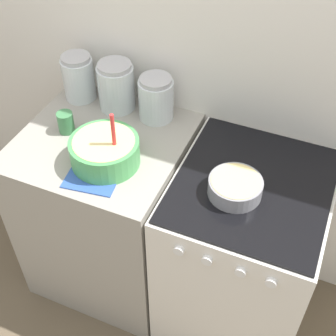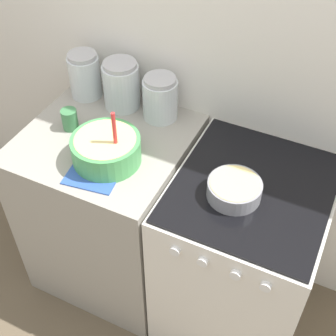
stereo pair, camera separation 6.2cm
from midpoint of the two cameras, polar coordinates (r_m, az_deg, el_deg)
name	(u,v)px [view 2 (the right image)]	position (r m, az deg, el deg)	size (l,w,h in m)	color
wall_back	(216,60)	(2.02, 6.75, 12.96)	(4.41, 0.05, 2.40)	white
countertop_cabinet	(113,208)	(2.36, -6.01, -4.90)	(0.70, 0.69, 0.93)	#9E998E
stove	(241,257)	(2.19, 9.65, -10.66)	(0.62, 0.70, 0.93)	white
mixing_bowl	(106,148)	(1.88, -6.62, 2.40)	(0.28, 0.28, 0.26)	#4CA559
baking_pan	(234,189)	(1.77, 9.09, -2.57)	(0.21, 0.21, 0.07)	gray
storage_jar_left	(85,78)	(2.25, -9.29, 10.80)	(0.15, 0.15, 0.22)	silver
storage_jar_middle	(122,88)	(2.15, -4.86, 9.73)	(0.17, 0.17, 0.23)	silver
storage_jar_right	(160,100)	(2.08, -0.09, 8.22)	(0.16, 0.16, 0.20)	silver
tin_can	(70,119)	(2.08, -11.05, 5.83)	(0.07, 0.07, 0.10)	#3F7F4C
recipe_page	(100,164)	(1.91, -7.41, 0.47)	(0.24, 0.32, 0.01)	#3359B2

